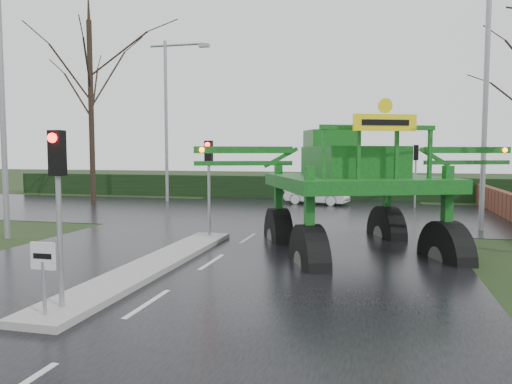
% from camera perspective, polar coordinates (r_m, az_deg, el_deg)
% --- Properties ---
extents(ground, '(140.00, 140.00, 0.00)m').
position_cam_1_polar(ground, '(10.71, -12.25, -12.45)').
color(ground, black).
rests_on(ground, ground).
extents(road_main, '(14.00, 80.00, 0.02)m').
position_cam_1_polar(road_main, '(19.95, 0.57, -4.41)').
color(road_main, black).
rests_on(road_main, ground).
extents(road_cross, '(80.00, 12.00, 0.02)m').
position_cam_1_polar(road_cross, '(25.77, 3.67, -2.38)').
color(road_cross, black).
rests_on(road_cross, ground).
extents(median_island, '(1.20, 10.00, 0.16)m').
position_cam_1_polar(median_island, '(13.85, -11.59, -8.17)').
color(median_island, gray).
rests_on(median_island, ground).
extents(hedge_row, '(44.00, 0.90, 1.50)m').
position_cam_1_polar(hedge_row, '(33.57, 6.13, 0.50)').
color(hedge_row, black).
rests_on(hedge_row, ground).
extents(brick_wall, '(0.40, 20.00, 1.20)m').
position_cam_1_polar(brick_wall, '(25.98, 27.12, -1.50)').
color(brick_wall, '#592D1E').
rests_on(brick_wall, ground).
extents(keep_left_sign, '(0.50, 0.07, 1.35)m').
position_cam_1_polar(keep_left_sign, '(9.87, -23.13, -7.83)').
color(keep_left_sign, gray).
rests_on(keep_left_sign, ground).
extents(traffic_signal_near, '(0.26, 0.33, 3.52)m').
position_cam_1_polar(traffic_signal_near, '(10.07, -21.72, 1.25)').
color(traffic_signal_near, gray).
rests_on(traffic_signal_near, ground).
extents(traffic_signal_mid, '(0.26, 0.33, 3.52)m').
position_cam_1_polar(traffic_signal_mid, '(17.67, -5.43, 2.84)').
color(traffic_signal_mid, gray).
rests_on(traffic_signal_mid, ground).
extents(traffic_signal_far, '(0.26, 0.33, 3.52)m').
position_cam_1_polar(traffic_signal_far, '(29.25, 17.80, 3.32)').
color(traffic_signal_far, gray).
rests_on(traffic_signal_far, ground).
extents(street_light_left_near, '(3.85, 0.30, 10.00)m').
position_cam_1_polar(street_light_left_near, '(20.03, -26.46, 12.34)').
color(street_light_left_near, gray).
rests_on(street_light_left_near, ground).
extents(street_light_right, '(3.85, 0.30, 10.00)m').
position_cam_1_polar(street_light_right, '(21.67, 24.02, 11.80)').
color(street_light_right, gray).
rests_on(street_light_right, ground).
extents(street_light_left_far, '(3.85, 0.30, 10.00)m').
position_cam_1_polar(street_light_left_far, '(31.97, -9.75, 9.66)').
color(street_light_left_far, gray).
rests_on(street_light_left_far, ground).
extents(tree_left_far, '(7.70, 7.70, 13.26)m').
position_cam_1_polar(tree_left_far, '(32.34, -18.39, 11.49)').
color(tree_left_far, black).
rests_on(tree_left_far, ground).
extents(crop_sprayer, '(9.48, 7.73, 5.72)m').
position_cam_1_polar(crop_sprayer, '(13.94, 5.86, 2.87)').
color(crop_sprayer, black).
rests_on(crop_sprayer, ground).
extents(white_sedan, '(3.96, 2.09, 1.24)m').
position_cam_1_polar(white_sedan, '(29.99, 6.94, -1.43)').
color(white_sedan, silver).
rests_on(white_sedan, ground).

